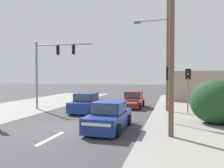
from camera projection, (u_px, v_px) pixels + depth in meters
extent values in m
plane|color=#3A3A3D|center=(70.00, 129.00, 12.28)|extent=(140.00, 140.00, 0.00)
cube|color=silver|center=(51.00, 138.00, 10.36)|extent=(0.20, 2.40, 0.01)
cube|color=silver|center=(89.00, 119.00, 15.18)|extent=(0.20, 2.40, 0.01)
cube|color=silver|center=(109.00, 109.00, 20.00)|extent=(0.20, 2.40, 0.01)
cylinder|color=brown|center=(172.00, 31.00, 10.44)|extent=(0.26, 0.26, 10.27)
cylinder|color=brown|center=(168.00, 48.00, 18.28)|extent=(0.26, 0.26, 10.72)
cylinder|color=slate|center=(152.00, 21.00, 18.59)|extent=(2.60, 0.21, 0.09)
cube|color=#595B60|center=(137.00, 23.00, 19.00)|extent=(0.57, 0.31, 0.18)
cylinder|color=slate|center=(37.00, 76.00, 19.54)|extent=(0.18, 0.18, 6.00)
cylinder|color=slate|center=(63.00, 45.00, 18.90)|extent=(5.20, 0.40, 0.11)
cube|color=black|center=(58.00, 50.00, 19.03)|extent=(0.21, 0.27, 0.68)
cube|color=black|center=(58.00, 50.00, 19.03)|extent=(0.06, 0.44, 0.84)
sphere|color=black|center=(57.00, 48.00, 19.04)|extent=(0.13, 0.13, 0.13)
sphere|color=orange|center=(57.00, 50.00, 19.05)|extent=(0.13, 0.13, 0.13)
sphere|color=black|center=(57.00, 53.00, 19.06)|extent=(0.13, 0.13, 0.13)
cube|color=black|center=(74.00, 50.00, 18.72)|extent=(0.21, 0.27, 0.68)
cube|color=black|center=(74.00, 50.00, 18.72)|extent=(0.06, 0.44, 0.84)
sphere|color=black|center=(72.00, 47.00, 18.74)|extent=(0.13, 0.13, 0.13)
sphere|color=orange|center=(72.00, 50.00, 18.75)|extent=(0.13, 0.13, 0.13)
sphere|color=black|center=(72.00, 52.00, 18.76)|extent=(0.13, 0.13, 0.13)
cylinder|color=slate|center=(169.00, 101.00, 13.66)|extent=(0.12, 0.12, 2.80)
cube|color=black|center=(170.00, 73.00, 13.60)|extent=(0.29, 0.25, 0.68)
cube|color=black|center=(170.00, 73.00, 13.60)|extent=(0.44, 0.12, 0.84)
sphere|color=black|center=(169.00, 70.00, 13.48)|extent=(0.13, 0.13, 0.13)
sphere|color=orange|center=(169.00, 73.00, 13.49)|extent=(0.13, 0.13, 0.13)
sphere|color=black|center=(169.00, 77.00, 13.50)|extent=(0.13, 0.13, 0.13)
cylinder|color=slate|center=(188.00, 96.00, 17.53)|extent=(0.12, 0.12, 2.80)
cube|color=black|center=(188.00, 74.00, 17.47)|extent=(0.27, 0.22, 0.68)
cube|color=black|center=(188.00, 74.00, 17.47)|extent=(0.44, 0.07, 0.84)
sphere|color=black|center=(188.00, 71.00, 17.35)|extent=(0.13, 0.13, 0.13)
sphere|color=orange|center=(188.00, 74.00, 17.36)|extent=(0.13, 0.13, 0.13)
sphere|color=black|center=(188.00, 77.00, 17.36)|extent=(0.13, 0.13, 0.13)
ellipsoid|color=#1E4223|center=(215.00, 102.00, 13.56)|extent=(3.02, 2.72, 2.75)
cube|color=#A39384|center=(221.00, 87.00, 24.76)|extent=(12.00, 1.00, 3.60)
cube|color=navy|center=(109.00, 120.00, 12.10)|extent=(1.76, 4.22, 0.80)
cube|color=navy|center=(109.00, 107.00, 12.13)|extent=(1.59, 1.92, 0.62)
cube|color=#384756|center=(104.00, 109.00, 11.19)|extent=(1.44, 0.08, 0.53)
cube|color=#384756|center=(114.00, 105.00, 13.06)|extent=(1.40, 0.08, 0.50)
cube|color=white|center=(96.00, 125.00, 10.06)|extent=(1.45, 0.06, 0.14)
cylinder|color=black|center=(118.00, 130.00, 10.62)|extent=(0.20, 0.64, 0.64)
cylinder|color=black|center=(86.00, 128.00, 11.09)|extent=(0.20, 0.64, 0.64)
cylinder|color=black|center=(129.00, 120.00, 13.13)|extent=(0.20, 0.64, 0.64)
cylinder|color=black|center=(102.00, 119.00, 13.60)|extent=(0.20, 0.64, 0.64)
cube|color=maroon|center=(133.00, 102.00, 20.64)|extent=(1.65, 3.62, 0.76)
cube|color=maroon|center=(134.00, 95.00, 20.91)|extent=(1.51, 1.92, 0.64)
cube|color=#384756|center=(132.00, 95.00, 19.98)|extent=(1.36, 0.08, 0.54)
cube|color=#384756|center=(136.00, 94.00, 21.84)|extent=(1.33, 0.08, 0.51)
cube|color=white|center=(129.00, 103.00, 18.89)|extent=(1.36, 0.06, 0.14)
cylinder|color=black|center=(140.00, 106.00, 19.36)|extent=(0.19, 0.60, 0.60)
cylinder|color=black|center=(122.00, 106.00, 19.80)|extent=(0.19, 0.60, 0.60)
cylinder|color=black|center=(143.00, 103.00, 21.50)|extent=(0.19, 0.60, 0.60)
cylinder|color=black|center=(127.00, 103.00, 21.94)|extent=(0.19, 0.60, 0.60)
cube|color=navy|center=(86.00, 105.00, 18.17)|extent=(1.80, 4.24, 0.80)
cube|color=navy|center=(86.00, 97.00, 18.10)|extent=(1.60, 1.94, 0.62)
cube|color=#384756|center=(90.00, 96.00, 19.04)|extent=(1.44, 0.09, 0.53)
cube|color=#384756|center=(82.00, 98.00, 17.16)|extent=(1.41, 0.09, 0.50)
cube|color=white|center=(95.00, 100.00, 20.22)|extent=(1.45, 0.07, 0.14)
cylinder|color=black|center=(83.00, 106.00, 19.65)|extent=(0.21, 0.64, 0.64)
cylinder|color=black|center=(101.00, 106.00, 19.24)|extent=(0.21, 0.64, 0.64)
cylinder|color=black|center=(70.00, 110.00, 17.12)|extent=(0.21, 0.64, 0.64)
cylinder|color=black|center=(91.00, 111.00, 16.71)|extent=(0.21, 0.64, 0.64)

